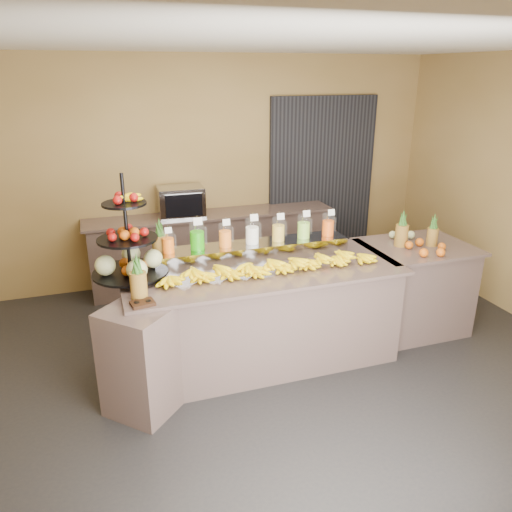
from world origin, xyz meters
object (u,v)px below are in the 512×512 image
pitcher_tray (252,251)px  condiment_caddy (143,303)px  banana_heap (270,264)px  fruit_stand (134,252)px  right_fruit_pile (421,242)px  oven_warmer (181,202)px

pitcher_tray → condiment_caddy: bearing=-148.0°
banana_heap → condiment_caddy: (-1.14, -0.32, -0.06)m
pitcher_tray → fruit_stand: (-1.09, -0.12, 0.15)m
condiment_caddy → right_fruit_pile: size_ratio=0.41×
pitcher_tray → fruit_stand: size_ratio=2.05×
oven_warmer → right_fruit_pile: bearing=-41.5°
pitcher_tray → right_fruit_pile: 1.69m
pitcher_tray → banana_heap: (0.04, -0.36, -0.00)m
condiment_caddy → oven_warmer: oven_warmer is taller
fruit_stand → right_fruit_pile: 2.77m
banana_heap → fruit_stand: bearing=167.8°
oven_warmer → pitcher_tray: bearing=-75.6°
banana_heap → fruit_stand: fruit_stand is taller
right_fruit_pile → pitcher_tray: bearing=170.8°
oven_warmer → fruit_stand: bearing=-109.9°
banana_heap → condiment_caddy: size_ratio=11.33×
banana_heap → right_fruit_pile: 1.63m
oven_warmer → banana_heap: bearing=-76.5°
right_fruit_pile → oven_warmer: 2.81m
pitcher_tray → fruit_stand: bearing=-173.8°
fruit_stand → condiment_caddy: fruit_stand is taller
pitcher_tray → banana_heap: 0.37m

